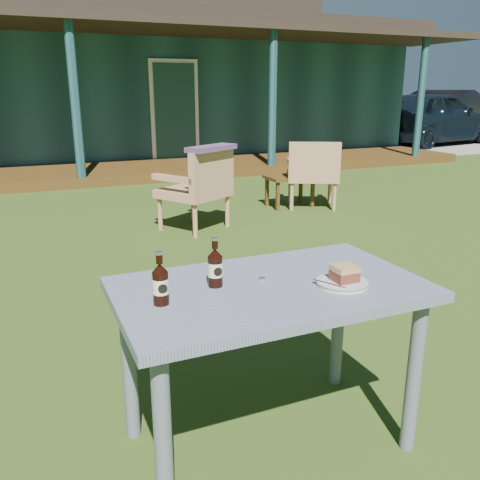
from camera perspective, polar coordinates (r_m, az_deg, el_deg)
name	(u,v)px	position (r m, az deg, el deg)	size (l,w,h in m)	color
ground	(167,303)	(3.66, -8.19, -7.01)	(80.00, 80.00, 0.00)	#334916
pavilion	(51,82)	(12.67, -20.46, 16.27)	(15.80, 8.30, 3.45)	#193E42
gravel_strip	(433,140)	(16.40, 20.85, 10.46)	(9.00, 6.00, 0.02)	gray
tree_mid	(108,1)	(22.33, -14.60, 24.56)	(0.28, 0.28, 9.50)	brown
car_near	(432,118)	(14.97, 20.75, 12.72)	(1.70, 4.23, 1.44)	black
car_far	(449,113)	(17.93, 22.43, 13.01)	(1.52, 4.37, 1.44)	black
cafe_table	(270,308)	(2.03, 3.40, -7.67)	(1.20, 0.70, 0.72)	slate
plate	(342,283)	(2.03, 11.38, -4.71)	(0.20, 0.20, 0.01)	silver
cake_slice	(345,273)	(2.02, 11.65, -3.66)	(0.09, 0.09, 0.06)	#5D2C1D
fork	(329,284)	(1.98, 10.00, -4.88)	(0.01, 0.14, 0.00)	silver
cola_bottle_near	(215,267)	(1.95, -2.80, -3.05)	(0.06, 0.06, 0.20)	black
cola_bottle_far	(160,283)	(1.81, -8.92, -4.85)	(0.06, 0.06, 0.19)	black
bottle_cap	(262,279)	(2.04, 2.48, -4.37)	(0.03, 0.03, 0.01)	silver
armchair_left	(199,185)	(5.39, -4.58, 6.14)	(0.85, 0.83, 0.86)	tan
armchair_right	(313,171)	(6.48, 8.18, 7.72)	(0.82, 0.80, 0.84)	tan
floral_throw	(211,148)	(5.22, -3.22, 10.27)	(0.60, 0.20, 0.05)	#56395C
side_table	(290,180)	(6.54, 5.63, 6.70)	(0.60, 0.40, 0.40)	#482E11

